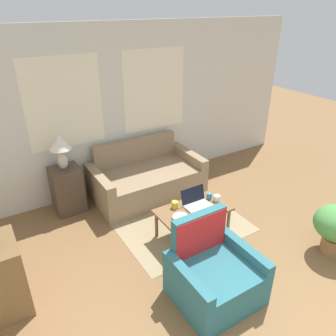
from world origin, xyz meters
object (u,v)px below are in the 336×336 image
object	(u,v)px
armchair	(213,275)
table_lamp	(60,146)
couch	(146,178)
laptop	(196,202)
cup_yellow	(175,205)
cup_navy	(209,196)
snack_bowl	(180,217)
coffee_table	(193,212)
cup_white	(217,198)

from	to	relation	value
armchair	table_lamp	size ratio (longest dim) A/B	1.72
couch	laptop	size ratio (longest dim) A/B	4.87
table_lamp	cup_yellow	bearing A→B (deg)	-51.87
cup_navy	couch	bearing A→B (deg)	105.45
table_lamp	couch	bearing A→B (deg)	-8.28
couch	snack_bowl	size ratio (longest dim) A/B	8.37
table_lamp	armchair	bearing A→B (deg)	-71.29
laptop	cup_navy	size ratio (longest dim) A/B	3.82
cup_yellow	cup_navy	bearing A→B (deg)	-7.72
couch	coffee_table	xyz separation A→B (m)	(0.01, -1.30, 0.10)
couch	armchair	size ratio (longest dim) A/B	1.95
coffee_table	cup_yellow	world-z (taller)	cup_yellow
couch	table_lamp	size ratio (longest dim) A/B	3.36
coffee_table	laptop	world-z (taller)	laptop
table_lamp	cup_yellow	xyz separation A→B (m)	(1.04, -1.33, -0.58)
couch	snack_bowl	xyz separation A→B (m)	(-0.25, -1.39, 0.18)
armchair	laptop	distance (m)	1.12
laptop	snack_bowl	distance (m)	0.38
table_lamp	cup_white	size ratio (longest dim) A/B	5.59
table_lamp	cup_white	distance (m)	2.27
laptop	armchair	bearing A→B (deg)	-116.74
cup_navy	cup_yellow	bearing A→B (deg)	172.28
cup_navy	snack_bowl	bearing A→B (deg)	-163.36
laptop	snack_bowl	world-z (taller)	laptop
couch	coffee_table	size ratio (longest dim) A/B	1.80
armchair	coffee_table	bearing A→B (deg)	66.17
table_lamp	cup_yellow	size ratio (longest dim) A/B	5.60
couch	cup_white	size ratio (longest dim) A/B	18.77
cup_white	coffee_table	bearing A→B (deg)	179.80
cup_navy	snack_bowl	world-z (taller)	cup_navy
cup_white	laptop	bearing A→B (deg)	169.33
laptop	snack_bowl	size ratio (longest dim) A/B	1.72
cup_navy	cup_white	size ratio (longest dim) A/B	1.01
laptop	cup_yellow	distance (m)	0.29
coffee_table	cup_white	distance (m)	0.40
table_lamp	snack_bowl	xyz separation A→B (m)	(0.96, -1.57, -0.60)
couch	snack_bowl	distance (m)	1.43
coffee_table	laptop	xyz separation A→B (m)	(0.09, 0.06, 0.10)
cup_white	cup_navy	bearing A→B (deg)	126.39
cup_yellow	cup_white	xyz separation A→B (m)	(0.58, -0.16, -0.01)
couch	cup_yellow	xyz separation A→B (m)	(-0.18, -1.15, 0.20)
cup_navy	table_lamp	bearing A→B (deg)	138.06
couch	cup_yellow	world-z (taller)	couch
cup_navy	armchair	bearing A→B (deg)	-125.97
cup_navy	snack_bowl	distance (m)	0.61
cup_yellow	cup_white	bearing A→B (deg)	-15.14
table_lamp	coffee_table	world-z (taller)	table_lamp
table_lamp	cup_white	world-z (taller)	table_lamp
armchair	cup_navy	xyz separation A→B (m)	(0.74, 1.01, 0.20)
cup_white	snack_bowl	xyz separation A→B (m)	(-0.65, -0.09, -0.01)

